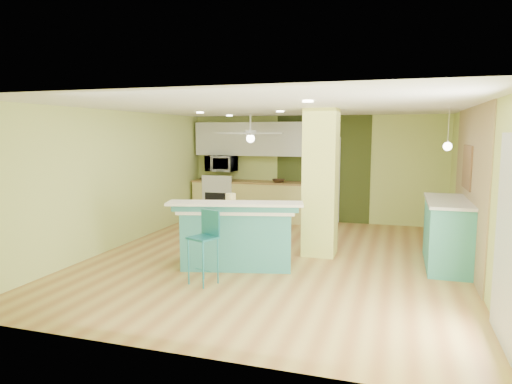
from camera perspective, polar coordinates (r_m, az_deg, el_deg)
floor at (r=7.74m, az=2.49°, el=-8.35°), size 6.00×7.00×0.01m
ceiling at (r=7.46m, az=2.60°, el=10.54°), size 6.00×7.00×0.01m
wall_back at (r=10.91m, az=7.30°, el=2.89°), size 6.00×0.01×2.50m
wall_front at (r=4.25m, az=-9.76°, el=-4.19°), size 6.00×0.01×2.50m
wall_left at (r=8.76m, az=-16.81°, el=1.54°), size 0.01×7.00×2.50m
wall_right at (r=7.33m, az=25.87°, el=0.03°), size 0.01×7.00×2.50m
wood_panel at (r=7.92m, az=25.13°, el=0.57°), size 0.02×3.40×2.50m
olive_accent at (r=10.86m, az=8.32°, el=2.86°), size 2.20×0.02×2.50m
interior_door at (r=10.85m, az=8.28°, el=1.53°), size 0.82×0.05×2.00m
french_door at (r=5.12m, az=29.05°, el=-5.33°), size 0.04×1.08×2.10m
column at (r=7.85m, az=8.08°, el=1.14°), size 0.55×0.55×2.50m
kitchen_run at (r=11.01m, az=0.28°, el=-1.09°), size 3.25×0.63×0.94m
stove at (r=11.32m, az=-4.34°, el=-0.94°), size 0.76×0.66×1.08m
upper_cabinets at (r=11.00m, az=0.47°, el=6.64°), size 3.20×0.34×0.80m
microwave at (r=11.23m, az=-4.37°, el=3.57°), size 0.70×0.48×0.39m
ceiling_fan at (r=9.68m, az=-0.69°, el=7.29°), size 1.41×1.41×0.61m
pendant_lamp at (r=7.99m, az=22.83°, el=5.31°), size 0.14×0.14×0.69m
wall_decor at (r=8.09m, az=24.90°, el=2.84°), size 0.03×0.90×0.70m
peninsula at (r=7.24m, az=-2.31°, el=-5.36°), size 2.09×1.49×1.08m
bar_stool at (r=6.40m, az=-6.24°, el=-5.35°), size 0.44×0.44×1.03m
side_counter at (r=7.81m, az=22.92°, el=-4.74°), size 0.70×1.65×1.06m
fruit_bowl at (r=10.72m, az=2.85°, el=1.41°), size 0.34×0.34×0.08m
canister at (r=7.41m, az=-3.19°, el=-0.90°), size 0.17×0.17×0.19m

